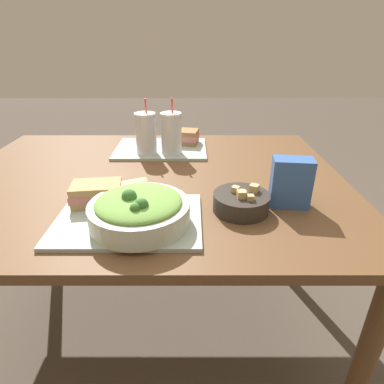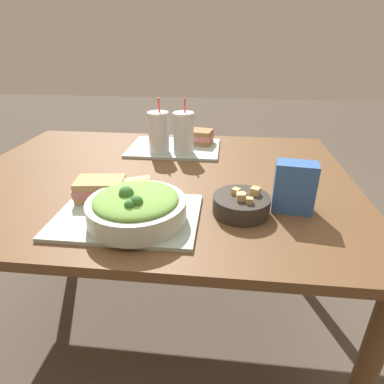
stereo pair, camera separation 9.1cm
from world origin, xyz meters
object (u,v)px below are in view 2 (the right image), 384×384
Objects in this scene: sandwich_far at (197,137)px; chip_bag at (294,187)px; drink_cup_dark at (159,134)px; baguette_near at (127,188)px; drink_cup_red at (184,134)px; sandwich_near at (101,189)px; salad_bowl at (137,206)px; soup_bowl at (241,204)px.

sandwich_far is 0.67m from chip_bag.
drink_cup_dark is 0.66m from chip_bag.
sandwich_far reaches higher than baguette_near.
sandwich_far is 0.15m from drink_cup_red.
sandwich_near is at bearing -101.88° from sandwich_far.
drink_cup_red is at bearing -41.35° from baguette_near.
drink_cup_red is 0.58m from chip_bag.
chip_bag is (0.43, 0.12, 0.02)m from salad_bowl.
baguette_near is (0.08, 0.02, -0.00)m from sandwich_near.
chip_bag reaches higher than salad_bowl.
drink_cup_dark is at bearing 144.79° from chip_bag.
baguette_near is at bearing -95.71° from sandwich_far.
baguette_near is at bearing -174.47° from chip_bag.
sandwich_far is (0.10, 0.70, -0.01)m from salad_bowl.
salad_bowl is 0.71m from sandwich_far.
drink_cup_dark reaches higher than baguette_near.
sandwich_near reaches higher than baguette_near.
soup_bowl is 1.10× the size of chip_bag.
sandwich_far is (0.24, 0.59, 0.00)m from sandwich_near.
drink_cup_red is (0.20, 0.45, 0.05)m from sandwich_near.
salad_bowl is 0.30m from soup_bowl.
drink_cup_red is at bearing 115.93° from soup_bowl.
soup_bowl is (0.29, 0.09, -0.02)m from salad_bowl.
baguette_near is 0.43m from drink_cup_dark.
salad_bowl is 1.70× the size of baguette_near.
sandwich_near is at bearing -101.45° from drink_cup_dark.
chip_bag is (0.50, -0.01, 0.03)m from baguette_near.
drink_cup_dark reaches higher than chip_bag.
drink_cup_dark is (-0.05, 0.57, 0.04)m from salad_bowl.
sandwich_near is 0.50m from drink_cup_red.
baguette_near is at bearing 115.98° from salad_bowl.
chip_bag is (0.34, -0.58, 0.03)m from sandwich_far.
baguette_near is (-0.35, 0.05, 0.01)m from soup_bowl.
salad_bowl is 1.68× the size of sandwich_near.
chip_bag reaches higher than soup_bowl.
salad_bowl is at bearing -179.72° from baguette_near.
drink_cup_red reaches higher than chip_bag.
drink_cup_red reaches higher than sandwich_near.
drink_cup_dark reaches higher than sandwich_far.
drink_cup_dark is at bearing -180.00° from drink_cup_red.
sandwich_near is (-0.43, 0.02, 0.01)m from soup_bowl.
drink_cup_red is (0.05, 0.57, 0.04)m from salad_bowl.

